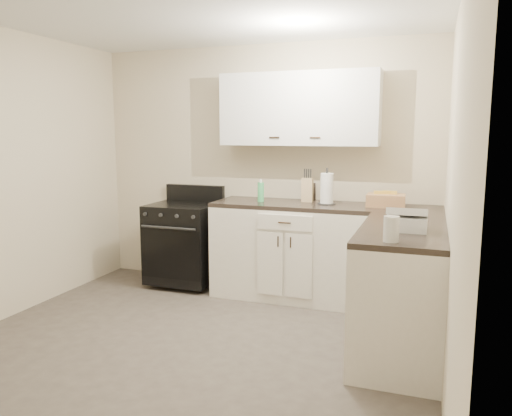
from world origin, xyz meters
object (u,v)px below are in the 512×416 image
(stove, at_px, (184,243))
(knife_block, at_px, (307,190))
(wicker_basket, at_px, (386,200))
(paper_towel, at_px, (327,189))
(countertop_grill, at_px, (407,223))

(stove, xyz_separation_m, knife_block, (1.30, 0.15, 0.60))
(knife_block, height_order, wicker_basket, knife_block)
(stove, xyz_separation_m, wicker_basket, (2.06, 0.07, 0.54))
(paper_towel, height_order, wicker_basket, paper_towel)
(knife_block, relative_size, wicker_basket, 0.68)
(knife_block, bearing_deg, paper_towel, -30.28)
(paper_towel, bearing_deg, stove, -178.09)
(wicker_basket, bearing_deg, countertop_grill, -77.65)
(countertop_grill, bearing_deg, stove, 156.40)
(paper_towel, distance_m, countertop_grill, 1.33)
(paper_towel, xyz_separation_m, wicker_basket, (0.55, 0.02, -0.09))
(wicker_basket, distance_m, countertop_grill, 1.12)
(stove, xyz_separation_m, paper_towel, (1.51, 0.05, 0.63))
(paper_towel, height_order, countertop_grill, paper_towel)
(stove, bearing_deg, wicker_basket, 2.02)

